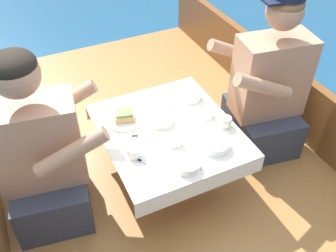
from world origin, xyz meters
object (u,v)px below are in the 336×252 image
object	(u,v)px
person_starboard	(267,91)
sandwich	(124,115)
tin_can	(225,122)
coffee_cup_port	(135,151)
person_port	(43,158)
coffee_cup_center	(209,112)
coffee_cup_starboard	(176,140)

from	to	relation	value
person_starboard	sandwich	world-z (taller)	person_starboard
sandwich	tin_can	xyz separation A→B (m)	(0.47, -0.28, -0.00)
coffee_cup_port	tin_can	size ratio (longest dim) A/B	1.54
person_port	coffee_cup_center	world-z (taller)	person_port
coffee_cup_port	coffee_cup_starboard	world-z (taller)	same
coffee_cup_center	coffee_cup_port	bearing A→B (deg)	-167.44
person_starboard	coffee_cup_center	xyz separation A→B (m)	(-0.40, -0.02, -0.01)
coffee_cup_port	sandwich	bearing A→B (deg)	80.13
person_starboard	coffee_cup_center	size ratio (longest dim) A/B	11.10
coffee_cup_starboard	coffee_cup_center	distance (m)	0.29
person_port	coffee_cup_starboard	world-z (taller)	person_port
person_port	coffee_cup_starboard	bearing A→B (deg)	-5.45
coffee_cup_center	tin_can	bearing A→B (deg)	-68.95
person_port	coffee_cup_port	distance (m)	0.44
coffee_cup_starboard	person_port	bearing A→B (deg)	165.56
person_port	coffee_cup_port	world-z (taller)	person_port
person_starboard	tin_can	distance (m)	0.38
person_port	coffee_cup_starboard	distance (m)	0.65
person_starboard	coffee_cup_starboard	world-z (taller)	person_starboard
person_port	sandwich	bearing A→B (deg)	25.01
person_starboard	tin_can	xyz separation A→B (m)	(-0.36, -0.12, -0.02)
person_port	coffee_cup_center	bearing A→B (deg)	6.33
person_port	sandwich	world-z (taller)	person_port
person_port	coffee_cup_center	xyz separation A→B (m)	(0.89, -0.04, 0.00)
sandwich	coffee_cup_port	world-z (taller)	sandwich
person_starboard	person_port	bearing A→B (deg)	8.18
sandwich	tin_can	world-z (taller)	sandwich
tin_can	person_port	bearing A→B (deg)	171.01
person_port	coffee_cup_port	size ratio (longest dim) A/B	9.25
person_port	sandwich	size ratio (longest dim) A/B	7.59
person_port	tin_can	world-z (taller)	person_port
coffee_cup_center	sandwich	bearing A→B (deg)	157.88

